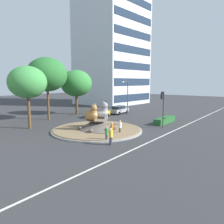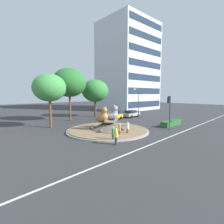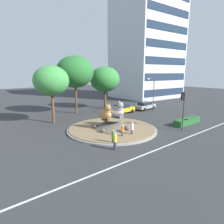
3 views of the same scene
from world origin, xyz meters
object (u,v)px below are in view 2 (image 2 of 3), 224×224
(second_tree_near_tower, at_px, (95,91))
(pedestrian_yellow_shirt, at_px, (116,136))
(cat_statue_tabby, at_px, (102,116))
(traffic_light_mast, at_px, (169,105))
(cat_statue_grey, at_px, (113,114))
(pedestrian_orange_shirt, at_px, (120,129))
(litter_bin, at_px, (171,124))
(office_tower, at_px, (128,67))
(streetlight_arm, at_px, (138,101))
(pedestrian_white_shirt, at_px, (128,128))
(pedestrian_green_shirt, at_px, (113,134))
(sedan_on_far_lane, at_px, (113,116))
(third_tree_left, at_px, (49,88))
(hatchback_near_shophouse, at_px, (131,114))
(broadleaf_tree_behind_island, at_px, (69,83))

(second_tree_near_tower, xyz_separation_m, pedestrian_yellow_shirt, (-12.72, -18.43, -5.13))
(cat_statue_tabby, relative_size, traffic_light_mast, 0.46)
(cat_statue_grey, distance_m, pedestrian_orange_shirt, 4.30)
(litter_bin, bearing_deg, cat_statue_tabby, 153.48)
(office_tower, distance_m, streetlight_arm, 25.47)
(pedestrian_white_shirt, height_order, litter_bin, pedestrian_white_shirt)
(pedestrian_yellow_shirt, distance_m, pedestrian_green_shirt, 1.26)
(second_tree_near_tower, bearing_deg, pedestrian_orange_shirt, -121.06)
(traffic_light_mast, xyz_separation_m, streetlight_arm, (6.75, 10.35, 0.19))
(pedestrian_yellow_shirt, relative_size, sedan_on_far_lane, 0.40)
(cat_statue_tabby, distance_m, litter_bin, 11.76)
(cat_statue_grey, relative_size, second_tree_near_tower, 0.28)
(traffic_light_mast, bearing_deg, third_tree_left, 47.42)
(second_tree_near_tower, xyz_separation_m, pedestrian_green_shirt, (-12.06, -17.36, -5.16))
(cat_statue_tabby, distance_m, hatchback_near_shophouse, 16.57)
(cat_statue_tabby, bearing_deg, third_tree_left, -160.87)
(broadleaf_tree_behind_island, bearing_deg, pedestrian_orange_shirt, -99.40)
(cat_statue_tabby, height_order, pedestrian_yellow_shirt, cat_statue_tabby)
(cat_statue_tabby, distance_m, sedan_on_far_lane, 11.67)
(cat_statue_grey, xyz_separation_m, sedan_on_far_lane, (7.26, 6.92, -1.58))
(traffic_light_mast, relative_size, third_tree_left, 0.59)
(third_tree_left, bearing_deg, hatchback_near_shophouse, -5.11)
(cat_statue_tabby, height_order, traffic_light_mast, traffic_light_mast)
(pedestrian_orange_shirt, xyz_separation_m, litter_bin, (10.57, -1.80, -0.46))
(third_tree_left, relative_size, pedestrian_orange_shirt, 5.05)
(office_tower, xyz_separation_m, broadleaf_tree_behind_island, (-28.58, -8.44, -7.07))
(pedestrian_green_shirt, xyz_separation_m, sedan_on_far_lane, (11.68, 11.25, -0.07))
(litter_bin, bearing_deg, streetlight_arm, 66.26)
(pedestrian_orange_shirt, bearing_deg, broadleaf_tree_behind_island, 56.65)
(sedan_on_far_lane, bearing_deg, pedestrian_white_shirt, -130.11)
(pedestrian_green_shirt, bearing_deg, traffic_light_mast, 51.85)
(traffic_light_mast, distance_m, pedestrian_white_shirt, 7.62)
(pedestrian_white_shirt, bearing_deg, office_tower, -138.07)
(office_tower, distance_m, litter_bin, 35.91)
(second_tree_near_tower, relative_size, hatchback_near_shophouse, 1.77)
(broadleaf_tree_behind_island, height_order, litter_bin, broadleaf_tree_behind_island)
(broadleaf_tree_behind_island, xyz_separation_m, sedan_on_far_lane, (6.91, -5.27, -6.73))
(third_tree_left, height_order, sedan_on_far_lane, third_tree_left)
(cat_statue_grey, relative_size, streetlight_arm, 0.38)
(hatchback_near_shophouse, bearing_deg, sedan_on_far_lane, 172.42)
(third_tree_left, distance_m, pedestrian_yellow_shirt, 14.72)
(streetlight_arm, bearing_deg, pedestrian_orange_shirt, 19.20)
(office_tower, relative_size, broadleaf_tree_behind_island, 2.82)
(second_tree_near_tower, bearing_deg, third_tree_left, -160.36)
(sedan_on_far_lane, xyz_separation_m, litter_bin, (1.09, -12.08, -0.38))
(second_tree_near_tower, xyz_separation_m, sedan_on_far_lane, (-0.39, -6.11, -5.23))
(broadleaf_tree_behind_island, relative_size, sedan_on_far_lane, 2.30)
(cat_statue_tabby, distance_m, pedestrian_white_shirt, 4.04)
(second_tree_near_tower, relative_size, streetlight_arm, 1.33)
(broadleaf_tree_behind_island, xyz_separation_m, third_tree_left, (-6.01, -3.90, -1.25))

